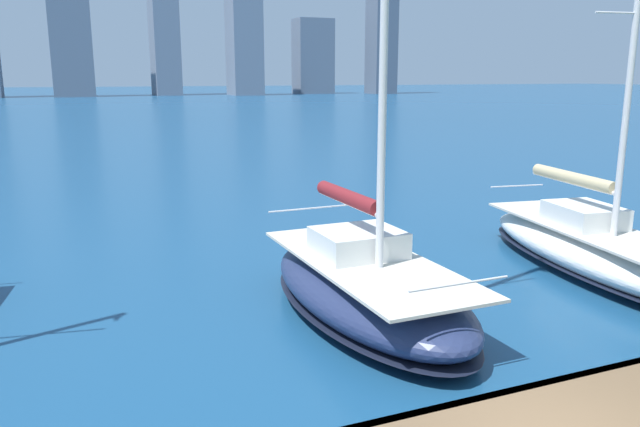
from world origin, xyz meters
name	(u,v)px	position (x,y,z in m)	size (l,w,h in m)	color
city_skyline	(0,11)	(15.73, -159.03, 19.22)	(167.71, 18.23, 47.39)	slate
sailboat_tan	(593,247)	(-7.35, -6.51, 0.66)	(3.72, 8.89, 9.95)	white
sailboat_maroon	(366,284)	(-0.46, -5.99, 0.73)	(3.03, 7.05, 12.23)	navy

